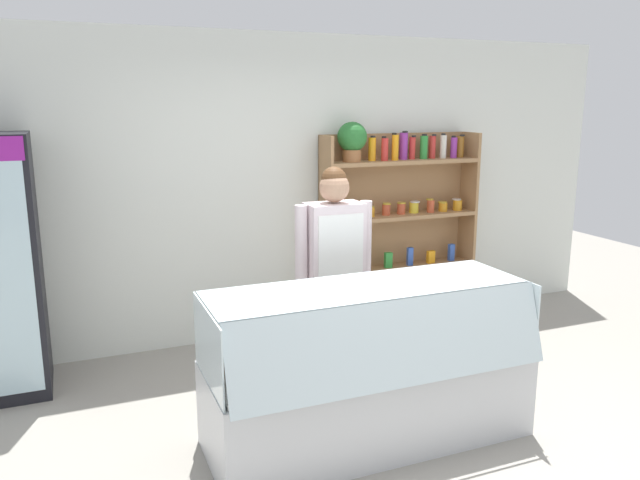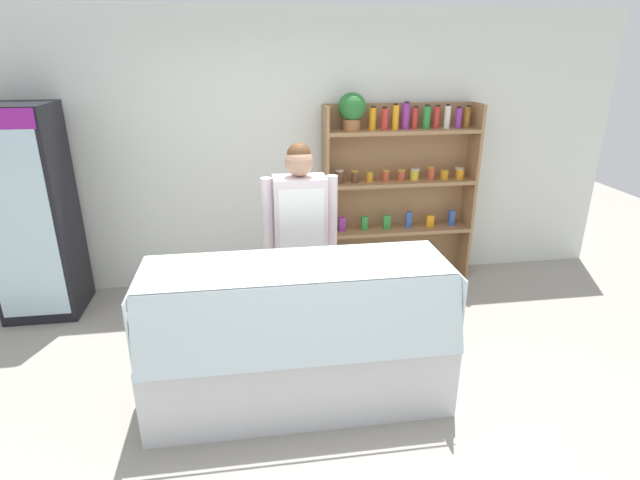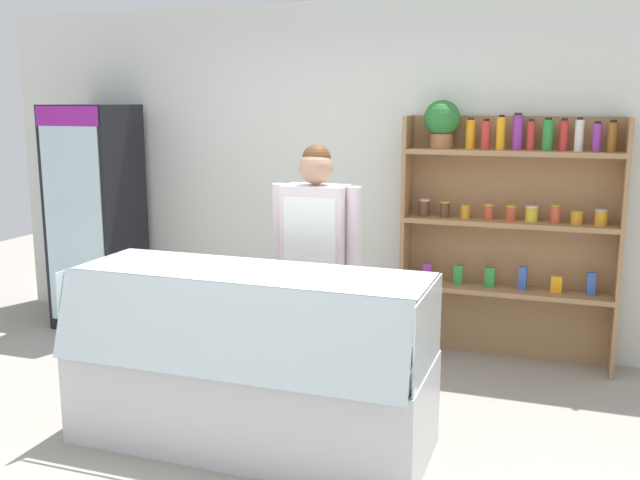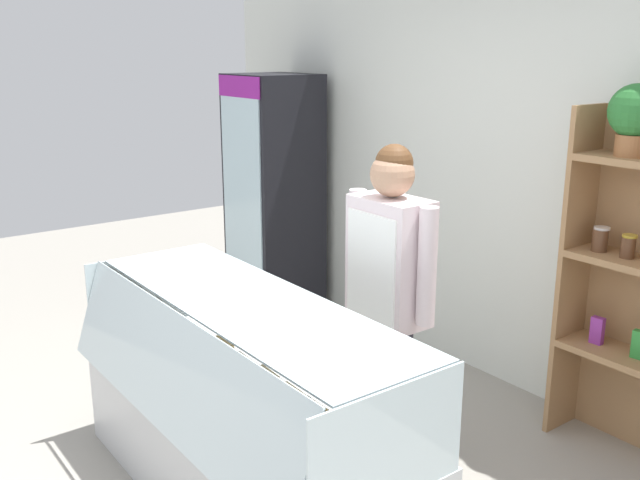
% 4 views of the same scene
% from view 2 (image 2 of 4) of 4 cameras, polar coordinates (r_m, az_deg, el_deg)
% --- Properties ---
extents(ground_plane, '(12.00, 12.00, 0.00)m').
position_cam_2_polar(ground_plane, '(3.66, 0.50, -18.30)').
color(ground_plane, gray).
extents(back_wall, '(6.80, 0.10, 2.70)m').
position_cam_2_polar(back_wall, '(5.09, -3.34, 9.99)').
color(back_wall, silver).
rests_on(back_wall, ground).
extents(drinks_fridge, '(0.64, 0.61, 1.90)m').
position_cam_2_polar(drinks_fridge, '(5.11, -30.12, 2.58)').
color(drinks_fridge, black).
rests_on(drinks_fridge, ground).
extents(shelving_unit, '(1.55, 0.29, 1.94)m').
position_cam_2_polar(shelving_unit, '(5.15, 8.40, 7.20)').
color(shelving_unit, '#9E754C').
rests_on(shelving_unit, ground).
extents(deli_display_case, '(2.03, 0.81, 1.01)m').
position_cam_2_polar(deli_display_case, '(3.55, -2.55, -13.41)').
color(deli_display_case, silver).
rests_on(deli_display_case, ground).
extents(shop_clerk, '(0.60, 0.25, 1.66)m').
position_cam_2_polar(shop_clerk, '(3.97, -2.28, 1.33)').
color(shop_clerk, '#2D2D38').
rests_on(shop_clerk, ground).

